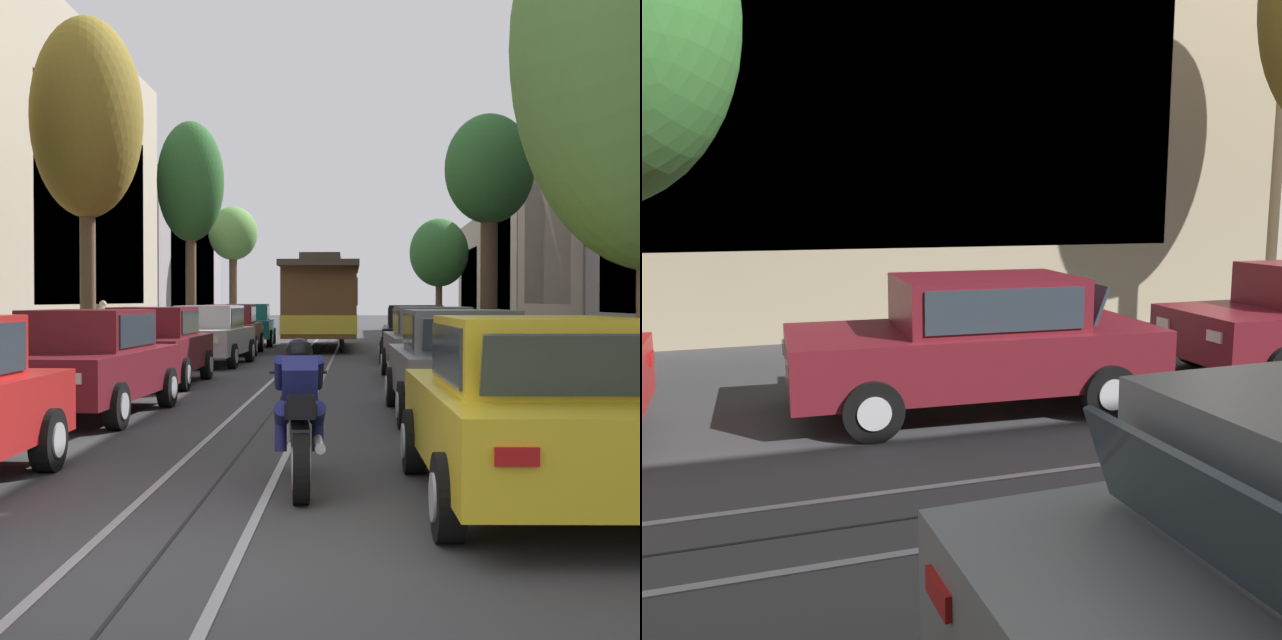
{
  "view_description": "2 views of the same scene",
  "coord_description": "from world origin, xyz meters",
  "views": [
    {
      "loc": [
        1.35,
        -5.93,
        1.72
      ],
      "look_at": [
        0.18,
        21.39,
        1.15
      ],
      "focal_mm": 52.87,
      "sensor_mm": 36.0,
      "label": 1
    },
    {
      "loc": [
        4.96,
        5.05,
        2.39
      ],
      "look_at": [
        -1.49,
        7.2,
        1.28
      ],
      "focal_mm": 39.34,
      "sensor_mm": 36.0,
      "label": 2
    }
  ],
  "objects": [
    {
      "name": "ground_plane",
      "position": [
        0.0,
        21.98,
        0.0
      ],
      "size": [
        160.0,
        160.0,
        0.0
      ],
      "primitive_type": "plane",
      "color": "#38383A"
    },
    {
      "name": "trolley_track_rails",
      "position": [
        0.0,
        25.48,
        0.0
      ],
      "size": [
        1.14,
        62.96,
        0.01
      ],
      "color": "gray",
      "rests_on": "ground"
    },
    {
      "name": "building_facade_left",
      "position": [
        -10.1,
        23.59,
        4.94
      ],
      "size": [
        5.8,
        54.66,
        10.89
      ],
      "color": "tan",
      "rests_on": "ground"
    },
    {
      "name": "parked_car_maroon_second_left",
      "position": [
        -2.69,
        7.79,
        0.8
      ],
      "size": [
        2.14,
        4.42,
        1.58
      ],
      "color": "maroon",
      "rests_on": "ground"
    },
    {
      "name": "parked_car_maroon_mid_left",
      "position": [
        -2.87,
        13.07,
        0.8
      ],
      "size": [
        2.0,
        4.36,
        1.58
      ],
      "color": "maroon",
      "rests_on": "ground"
    },
    {
      "name": "parked_car_silver_fourth_left",
      "position": [
        -2.66,
        18.85,
        0.8
      ],
      "size": [
        2.14,
        4.42,
        1.58
      ],
      "color": "#B7B7BC",
      "rests_on": "ground"
    },
    {
      "name": "parked_car_maroon_fifth_left",
      "position": [
        -2.84,
        24.1,
        0.8
      ],
      "size": [
        2.09,
        4.4,
        1.58
      ],
      "color": "maroon",
      "rests_on": "ground"
    },
    {
      "name": "parked_car_teal_sixth_left",
      "position": [
        -2.9,
        29.64,
        0.8
      ],
      "size": [
        2.13,
        4.42,
        1.58
      ],
      "color": "#196B70",
      "rests_on": "ground"
    },
    {
      "name": "parked_car_yellow_near_right",
      "position": [
        2.81,
        2.08,
        0.8
      ],
      "size": [
        2.1,
        4.41,
        1.58
      ],
      "color": "gold",
      "rests_on": "ground"
    },
    {
      "name": "parked_car_grey_second_right",
      "position": [
        2.79,
        7.97,
        0.8
      ],
      "size": [
        2.09,
        4.4,
        1.58
      ],
      "color": "slate",
      "rests_on": "ground"
    },
    {
      "name": "parked_car_grey_mid_right",
      "position": [
        2.86,
        14.3,
        0.8
      ],
      "size": [
        2.09,
        4.4,
        1.58
      ],
      "color": "slate",
      "rests_on": "ground"
    },
    {
      "name": "parked_car_black_fourth_right",
      "position": [
        2.89,
        20.63,
        0.8
      ],
      "size": [
        2.11,
        4.41,
        1.58
      ],
      "color": "black",
      "rests_on": "ground"
    },
    {
      "name": "street_tree_kerb_left_second",
      "position": [
        -4.78,
        14.98,
        5.75
      ],
      "size": [
        2.49,
        2.7,
        8.07
      ],
      "color": "brown",
      "rests_on": "ground"
    },
    {
      "name": "street_tree_kerb_left_mid",
      "position": [
        -4.65,
        27.15,
        5.82
      ],
      "size": [
        2.37,
        2.23,
        8.04
      ],
      "color": "brown",
      "rests_on": "ground"
    },
    {
      "name": "street_tree_kerb_left_fourth",
      "position": [
        -4.9,
        40.04,
        4.89
      ],
      "size": [
        2.4,
        2.63,
        6.31
      ],
      "color": "brown",
      "rests_on": "ground"
    },
    {
      "name": "street_tree_kerb_right_second",
      "position": [
        4.82,
        19.7,
        5.09
      ],
      "size": [
        2.41,
        2.12,
        6.75
      ],
      "color": "#4C3826",
      "rests_on": "ground"
    },
    {
      "name": "street_tree_kerb_right_mid",
      "position": [
        4.76,
        35.21,
        3.76
      ],
      "size": [
        2.56,
        2.75,
        5.27
      ],
      "color": "brown",
      "rests_on": "ground"
    },
    {
      "name": "cable_car_trolley",
      "position": [
        -0.0,
        27.29,
        1.66
      ],
      "size": [
        2.65,
        9.15,
        3.28
      ],
      "color": "brown",
      "rests_on": "ground"
    },
    {
      "name": "motorcycle_with_rider",
      "position": [
        0.8,
        2.66,
        0.65
      ],
      "size": [
        0.6,
        1.99,
        1.37
      ],
      "color": "black",
      "rests_on": "ground"
    },
    {
      "name": "pedestrian_on_left_pavement",
      "position": [
        -6.13,
        21.11,
        0.97
      ],
      "size": [
        0.55,
        0.4,
        1.71
      ],
      "color": "#4C4233",
      "rests_on": "ground"
    },
    {
      "name": "fire_hydrant",
      "position": [
        4.37,
        8.25,
        0.42
      ],
      "size": [
        0.4,
        0.22,
        0.84
      ],
      "color": "gold",
      "rests_on": "ground"
    }
  ]
}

